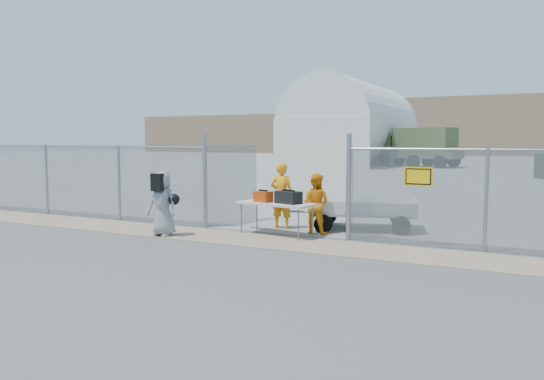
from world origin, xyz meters
The scene contains 14 objects.
ground centered at (0.00, 0.00, 0.00)m, with size 160.00×160.00×0.00m, color #474747.
tarmac_inside centered at (0.00, 42.00, 0.01)m, with size 160.00×80.00×0.01m, color gray.
dirt_strip centered at (0.00, 1.00, 0.01)m, with size 44.00×1.60×0.01m, color gray.
distant_hills centered at (5.00, 78.00, 4.50)m, with size 140.00×6.00×9.00m, color #7F684F, non-canonical shape.
chain_link_fence centered at (0.00, 2.00, 1.10)m, with size 40.00×0.20×2.20m, color gray, non-canonical shape.
quonset_hangar centered at (-10.00, 40.00, 4.00)m, with size 9.00×18.00×8.00m, color silver, non-canonical shape.
folding_table centered at (0.22, 1.80, 0.41)m, with size 1.92×0.80×0.82m, color silver, non-canonical shape.
orange_bag centered at (-0.13, 1.77, 0.95)m, with size 0.43×0.28×0.27m, color #C3390B.
black_duffel centered at (0.56, 1.76, 0.96)m, with size 0.62×0.36×0.30m, color black.
security_worker_left centered at (-0.10, 2.79, 0.89)m, with size 0.65×0.43×1.77m, color orange.
security_worker_right centered at (1.00, 2.45, 0.76)m, with size 0.74×0.58×1.52m, color orange.
visitor centered at (-2.23, 0.48, 0.80)m, with size 0.78×0.51×1.60m, color gray.
utility_trailer centered at (1.87, 3.61, 0.43)m, with size 3.53×1.82×0.86m, color silver, non-canonical shape.
military_truck centered at (-3.32, 37.65, 1.70)m, with size 7.13×2.63×3.40m, color #4B5A36, non-canonical shape.
Camera 1 is at (5.88, -9.84, 2.35)m, focal length 35.00 mm.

